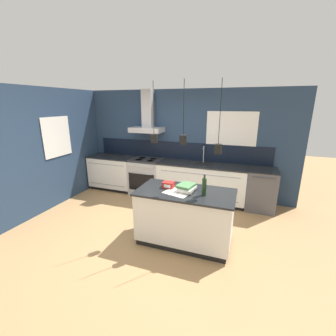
# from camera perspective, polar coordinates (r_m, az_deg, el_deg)

# --- Properties ---
(ground_plane) EXTENTS (16.00, 16.00, 0.00)m
(ground_plane) POSITION_cam_1_polar(r_m,az_deg,el_deg) (4.33, -5.64, -15.57)
(ground_plane) COLOR #A87F51
(ground_plane) RESTS_ON ground
(wall_back) EXTENTS (5.60, 2.21, 2.60)m
(wall_back) POSITION_cam_1_polar(r_m,az_deg,el_deg) (5.64, 2.29, 6.77)
(wall_back) COLOR navy
(wall_back) RESTS_ON ground_plane
(wall_left) EXTENTS (0.08, 3.80, 2.60)m
(wall_left) POSITION_cam_1_polar(r_m,az_deg,el_deg) (5.78, -25.34, 4.96)
(wall_left) COLOR navy
(wall_left) RESTS_ON ground_plane
(counter_run_left) EXTENTS (1.23, 0.64, 0.91)m
(counter_run_left) POSITION_cam_1_polar(r_m,az_deg,el_deg) (6.30, -13.74, -1.04)
(counter_run_left) COLOR black
(counter_run_left) RESTS_ON ground_plane
(counter_run_sink) EXTENTS (2.07, 0.64, 1.30)m
(counter_run_sink) POSITION_cam_1_polar(r_m,az_deg,el_deg) (5.41, 8.36, -3.60)
(counter_run_sink) COLOR black
(counter_run_sink) RESTS_ON ground_plane
(oven_range) EXTENTS (0.79, 0.66, 0.91)m
(oven_range) POSITION_cam_1_polar(r_m,az_deg,el_deg) (5.82, -5.47, -2.12)
(oven_range) COLOR #B5B5BA
(oven_range) RESTS_ON ground_plane
(dishwasher) EXTENTS (0.61, 0.65, 0.91)m
(dishwasher) POSITION_cam_1_polar(r_m,az_deg,el_deg) (5.34, 22.53, -5.05)
(dishwasher) COLOR #4C4C51
(dishwasher) RESTS_ON ground_plane
(kitchen_island) EXTENTS (1.57, 0.81, 0.91)m
(kitchen_island) POSITION_cam_1_polar(r_m,az_deg,el_deg) (3.82, 4.31, -12.19)
(kitchen_island) COLOR black
(kitchen_island) RESTS_ON ground_plane
(bottle_on_island) EXTENTS (0.07, 0.07, 0.33)m
(bottle_on_island) POSITION_cam_1_polar(r_m,az_deg,el_deg) (3.46, 9.16, -4.70)
(bottle_on_island) COLOR #193319
(bottle_on_island) RESTS_ON kitchen_island
(book_stack) EXTENTS (0.30, 0.35, 0.11)m
(book_stack) POSITION_cam_1_polar(r_m,az_deg,el_deg) (3.62, 4.73, -4.99)
(book_stack) COLOR silver
(book_stack) RESTS_ON kitchen_island
(red_supply_box) EXTENTS (0.19, 0.14, 0.10)m
(red_supply_box) POSITION_cam_1_polar(r_m,az_deg,el_deg) (3.75, 0.12, -4.28)
(red_supply_box) COLOR red
(red_supply_box) RESTS_ON kitchen_island
(paper_pile) EXTENTS (0.47, 0.42, 0.01)m
(paper_pile) POSITION_cam_1_polar(r_m,az_deg,el_deg) (3.58, 2.52, -6.16)
(paper_pile) COLOR silver
(paper_pile) RESTS_ON kitchen_island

